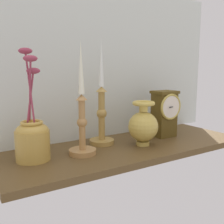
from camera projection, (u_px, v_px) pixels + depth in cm
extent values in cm
cube|color=brown|center=(127.00, 148.00, 105.23)|extent=(100.00, 36.00, 2.40)
cube|color=silver|center=(103.00, 63.00, 115.27)|extent=(120.00, 2.00, 65.00)
cube|color=#533F15|center=(164.00, 115.00, 117.74)|extent=(9.41, 7.34, 19.25)
cube|color=#533F15|center=(165.00, 92.00, 116.09)|extent=(10.54, 8.22, 1.20)
torus|color=gold|center=(171.00, 107.00, 113.65)|extent=(11.40, 1.04, 11.40)
cylinder|color=white|center=(171.00, 107.00, 113.57)|extent=(9.53, 0.40, 9.53)
cube|color=black|center=(171.00, 107.00, 113.32)|extent=(3.58, 1.93, 0.30)
cylinder|color=#AF8047|center=(83.00, 152.00, 93.94)|extent=(9.71, 9.71, 1.80)
cylinder|color=#AF8047|center=(82.00, 125.00, 92.37)|extent=(2.28, 2.28, 17.61)
sphere|color=#AF8047|center=(82.00, 122.00, 92.23)|extent=(3.65, 3.65, 3.65)
cone|color=#AF8047|center=(82.00, 97.00, 90.79)|extent=(3.99, 3.99, 2.00)
cone|color=white|center=(81.00, 68.00, 89.17)|extent=(2.15, 2.15, 17.97)
cylinder|color=#AA853F|center=(102.00, 142.00, 106.92)|extent=(9.91, 9.91, 1.80)
cylinder|color=#AA853F|center=(102.00, 116.00, 105.21)|extent=(2.58, 2.58, 19.36)
sphere|color=#AA853F|center=(102.00, 113.00, 105.05)|extent=(4.12, 4.12, 4.12)
cone|color=#AA853F|center=(101.00, 89.00, 103.48)|extent=(4.40, 4.40, 2.00)
cone|color=white|center=(101.00, 62.00, 101.79)|extent=(1.98, 1.98, 18.93)
cylinder|color=gold|center=(143.00, 143.00, 105.19)|extent=(5.33, 5.33, 1.60)
sphere|color=gold|center=(143.00, 127.00, 104.10)|extent=(11.85, 11.85, 11.85)
cylinder|color=gold|center=(144.00, 108.00, 102.88)|extent=(3.32, 3.32, 3.33)
torus|color=gold|center=(144.00, 103.00, 102.61)|extent=(8.87, 8.87, 1.60)
cylinder|color=#BC9440|center=(33.00, 145.00, 87.28)|extent=(11.23, 11.23, 10.03)
ellipsoid|color=#BC9440|center=(32.00, 131.00, 86.47)|extent=(10.67, 10.67, 5.34)
torus|color=#BC9440|center=(32.00, 123.00, 86.04)|extent=(7.29, 7.29, 1.11)
cylinder|color=#97364A|center=(30.00, 91.00, 84.38)|extent=(0.79, 6.01, 19.87)
ellipsoid|color=#97364A|center=(30.00, 58.00, 80.41)|extent=(4.40, 2.80, 2.00)
cylinder|color=#97364A|center=(30.00, 97.00, 84.69)|extent=(3.16, 0.88, 16.57)
ellipsoid|color=#97364A|center=(33.00, 71.00, 83.90)|extent=(4.40, 2.80, 2.00)
cylinder|color=#97364A|center=(30.00, 87.00, 84.19)|extent=(1.52, 3.63, 22.78)
ellipsoid|color=#97364A|center=(25.00, 51.00, 83.36)|extent=(4.40, 2.80, 2.00)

